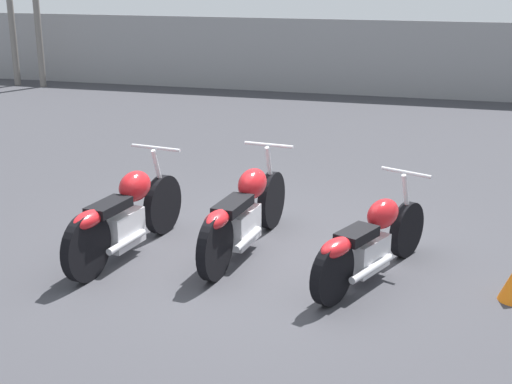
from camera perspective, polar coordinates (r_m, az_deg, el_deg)
The scene contains 5 objects.
ground_plane at distance 7.64m, azimuth -0.31°, elevation -4.98°, with size 60.00×60.00×0.00m, color #38383D.
fence_back at distance 17.16m, azimuth 9.25°, elevation 10.50°, with size 40.00×0.04×1.76m.
motorcycle_slot_0 at distance 7.56m, azimuth -10.42°, elevation -1.88°, with size 0.61×2.10×1.05m.
motorcycle_slot_1 at distance 7.54m, azimuth -0.93°, elevation -1.67°, with size 0.58×2.23×1.04m.
motorcycle_slot_2 at distance 6.98m, azimuth 9.14°, elevation -3.98°, with size 0.94×1.91×0.96m.
Camera 1 is at (1.95, -6.78, 2.93)m, focal length 50.00 mm.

